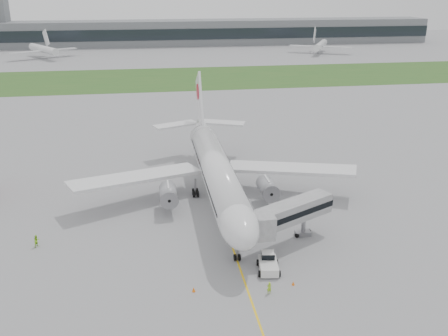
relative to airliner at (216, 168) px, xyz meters
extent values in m
plane|color=#969699|center=(0.00, -4.87, -5.66)|extent=(600.00, 600.00, 0.00)
cube|color=#2B5C22|center=(0.00, 115.13, -5.65)|extent=(600.00, 50.00, 0.02)
cube|color=gray|center=(0.00, 225.13, 1.34)|extent=(320.00, 22.00, 14.00)
cube|color=black|center=(0.00, 214.13, 1.34)|extent=(320.00, 0.60, 6.00)
cylinder|color=silver|center=(0.00, -0.87, -0.06)|extent=(5.00, 38.00, 5.00)
ellipsoid|color=silver|center=(0.00, -20.37, -0.06)|extent=(5.00, 11.00, 5.00)
cube|color=black|center=(0.00, -21.37, 0.84)|extent=(3.20, 1.54, 1.14)
cone|color=silver|center=(0.00, 21.13, 0.74)|extent=(5.00, 10.53, 6.16)
cube|color=silver|center=(-13.00, 1.13, -1.26)|extent=(22.13, 13.52, 1.70)
cube|color=silver|center=(13.00, 1.13, -1.26)|extent=(22.13, 13.52, 1.70)
cylinder|color=#9C9CA1|center=(-8.00, -3.37, -2.66)|extent=(2.70, 5.20, 2.70)
cylinder|color=#9C9CA1|center=(8.00, -3.37, -2.66)|extent=(2.70, 5.20, 2.70)
cube|color=silver|center=(0.00, 22.63, 5.84)|extent=(0.45, 10.90, 12.76)
cylinder|color=#B80A21|center=(0.00, 23.63, 7.84)|extent=(0.60, 3.20, 3.20)
cube|color=silver|center=(-5.00, 23.63, 1.14)|extent=(9.54, 6.34, 0.35)
cube|color=silver|center=(5.00, 23.63, 1.14)|extent=(9.54, 6.34, 0.35)
cylinder|color=gray|center=(0.00, -19.87, -4.11)|extent=(0.24, 0.24, 3.10)
cylinder|color=black|center=(-3.20, 2.13, -5.11)|extent=(1.40, 1.10, 1.10)
cylinder|color=black|center=(3.20, 2.13, -5.11)|extent=(1.40, 1.10, 1.10)
cube|color=silver|center=(3.44, -22.93, -4.95)|extent=(2.76, 4.28, 1.07)
cube|color=silver|center=(3.59, -21.87, -4.05)|extent=(1.79, 1.63, 0.89)
cube|color=black|center=(3.59, -21.87, -4.01)|extent=(1.84, 1.68, 0.76)
cylinder|color=black|center=(2.43, -21.44, -5.26)|extent=(0.42, 0.84, 0.80)
cylinder|color=black|center=(4.82, -21.77, -5.26)|extent=(0.42, 0.84, 0.80)
cylinder|color=black|center=(2.07, -24.10, -5.26)|extent=(0.42, 0.84, 0.80)
cylinder|color=black|center=(4.46, -24.42, -5.26)|extent=(0.42, 0.84, 0.80)
cube|color=#B2B3B5|center=(8.42, -16.19, -0.89)|extent=(12.64, 8.48, 2.75)
cube|color=black|center=(8.42, -16.19, -0.89)|extent=(12.84, 8.64, 0.83)
cube|color=#B2B3B5|center=(3.58, -19.80, -0.89)|extent=(2.39, 3.12, 3.12)
cylinder|color=gray|center=(10.63, -14.49, -3.92)|extent=(0.64, 0.64, 3.49)
cube|color=gray|center=(10.63, -14.49, -5.34)|extent=(2.55, 2.17, 0.64)
cylinder|color=black|center=(9.58, -15.05, -5.34)|extent=(0.55, 0.70, 0.64)
cylinder|color=black|center=(11.68, -13.93, -5.34)|extent=(0.55, 0.70, 0.64)
cone|color=orange|center=(-6.33, -25.99, -5.36)|extent=(0.43, 0.43, 0.60)
cone|color=orange|center=(5.65, -26.50, -5.41)|extent=(0.37, 0.37, 0.51)
imported|color=#99CF22|center=(2.35, -27.74, -4.89)|extent=(0.61, 0.45, 1.54)
imported|color=#93E025|center=(-26.58, -11.97, -4.78)|extent=(1.06, 1.08, 1.76)
camera|label=1|loc=(-10.61, -75.97, 28.48)|focal=40.00mm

